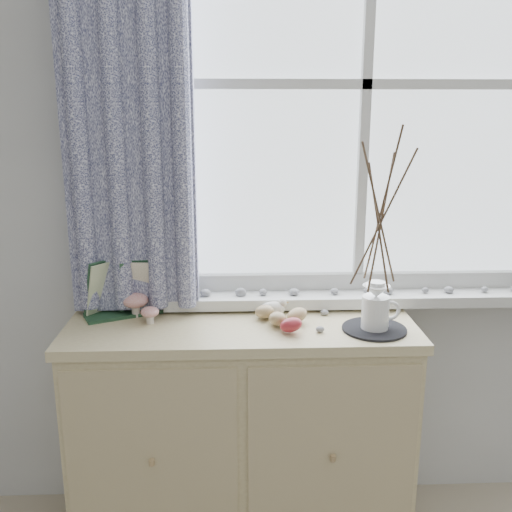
# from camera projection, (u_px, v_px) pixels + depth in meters

# --- Properties ---
(sideboard) EXTENTS (1.20, 0.45, 0.85)m
(sideboard) POSITION_uv_depth(u_px,v_px,m) (242.00, 432.00, 2.07)
(sideboard) COLOR beige
(sideboard) RESTS_ON ground
(botanical_book) EXTENTS (0.33, 0.24, 0.21)m
(botanical_book) POSITION_uv_depth(u_px,v_px,m) (120.00, 289.00, 1.99)
(botanical_book) COLOR #1F4028
(botanical_book) RESTS_ON sideboard
(toadstool_cluster) EXTENTS (0.14, 0.15, 0.09)m
(toadstool_cluster) POSITION_uv_depth(u_px,v_px,m) (139.00, 304.00, 2.00)
(toadstool_cluster) COLOR beige
(toadstool_cluster) RESTS_ON sideboard
(wooden_eggs) EXTENTS (0.17, 0.18, 0.07)m
(wooden_eggs) POSITION_uv_depth(u_px,v_px,m) (282.00, 317.00, 1.93)
(wooden_eggs) COLOR tan
(wooden_eggs) RESTS_ON sideboard
(songbird_figurine) EXTENTS (0.14, 0.09, 0.07)m
(songbird_figurine) POSITION_uv_depth(u_px,v_px,m) (272.00, 309.00, 2.01)
(songbird_figurine) COLOR silver
(songbird_figurine) RESTS_ON sideboard
(crocheted_doily) EXTENTS (0.21, 0.21, 0.01)m
(crocheted_doily) POSITION_uv_depth(u_px,v_px,m) (374.00, 329.00, 1.90)
(crocheted_doily) COLOR black
(crocheted_doily) RESTS_ON sideboard
(twig_pitcher) EXTENTS (0.24, 0.24, 0.68)m
(twig_pitcher) POSITION_uv_depth(u_px,v_px,m) (381.00, 215.00, 1.80)
(twig_pitcher) COLOR white
(twig_pitcher) RESTS_ON crocheted_doily
(sideboard_pebbles) EXTENTS (0.33, 0.23, 0.02)m
(sideboard_pebbles) POSITION_uv_depth(u_px,v_px,m) (329.00, 319.00, 1.97)
(sideboard_pebbles) COLOR #98979A
(sideboard_pebbles) RESTS_ON sideboard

